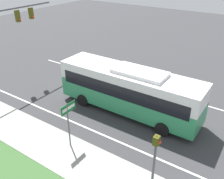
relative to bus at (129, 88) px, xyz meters
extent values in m
plane|color=#38383A|center=(0.34, -2.58, -1.87)|extent=(80.00, 80.00, 0.00)
cube|color=#9E9E99|center=(-5.86, -2.58, -1.81)|extent=(2.80, 80.00, 0.12)
cube|color=silver|center=(-3.26, -2.58, -1.87)|extent=(0.14, 30.00, 0.01)
cube|color=silver|center=(3.94, -2.58, -1.87)|extent=(0.14, 30.00, 0.01)
cube|color=#2D8956|center=(0.00, 0.01, -0.70)|extent=(2.54, 10.27, 1.50)
cube|color=white|center=(0.00, 0.01, 0.66)|extent=(2.54, 10.27, 1.23)
cube|color=black|center=(0.00, 0.01, 0.24)|extent=(2.58, 9.45, 0.93)
cube|color=white|center=(0.00, -0.76, 1.40)|extent=(1.78, 3.59, 0.24)
cylinder|color=black|center=(-1.22, 3.20, -1.41)|extent=(0.28, 0.93, 0.93)
cylinder|color=black|center=(1.22, 3.20, -1.41)|extent=(0.28, 0.93, 0.93)
cylinder|color=black|center=(-1.22, -3.17, -1.41)|extent=(0.28, 0.93, 0.93)
cylinder|color=black|center=(1.22, -3.17, -1.41)|extent=(0.28, 0.93, 0.93)
cylinder|color=#4C4C51|center=(-1.06, 9.87, 4.53)|extent=(7.31, 0.14, 0.14)
cube|color=#47470F|center=(-0.81, 9.87, 3.91)|extent=(0.32, 0.28, 0.90)
sphere|color=red|center=(-0.81, 9.69, 3.67)|extent=(0.18, 0.18, 0.18)
cube|color=#47470F|center=(0.53, 9.87, 3.91)|extent=(0.32, 0.28, 0.90)
sphere|color=red|center=(0.53, 9.69, 3.67)|extent=(0.18, 0.18, 0.18)
cylinder|color=#4C4C51|center=(-5.45, -4.51, -0.22)|extent=(0.12, 0.12, 3.30)
cube|color=#47470F|center=(-5.45, -4.51, 1.21)|extent=(0.28, 0.24, 0.44)
sphere|color=red|center=(-5.45, -4.66, 1.21)|extent=(0.14, 0.14, 0.14)
cylinder|color=#4C4C51|center=(-5.22, 0.85, -0.40)|extent=(0.08, 0.08, 2.94)
cube|color=#196B33|center=(-5.10, 0.85, 0.75)|extent=(1.13, 0.03, 0.54)
cube|color=white|center=(-5.10, 0.83, 0.75)|extent=(0.96, 0.01, 0.19)
camera|label=1|loc=(-13.34, -7.56, 8.02)|focal=40.00mm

